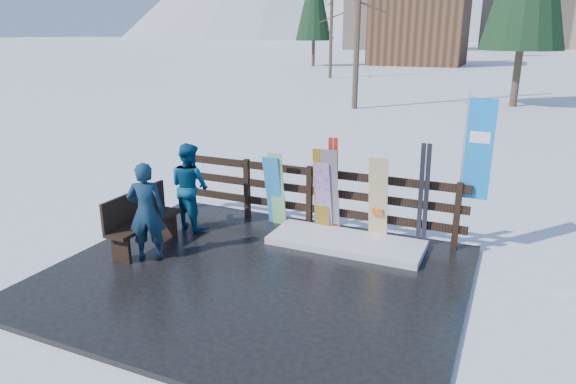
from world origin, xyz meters
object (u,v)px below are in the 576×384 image
at_px(snowboard_0, 273,191).
at_px(snowboard_1, 277,190).
at_px(person_front, 146,212).
at_px(person_back, 190,186).
at_px(snowboard_2, 321,191).
at_px(bench, 141,218).
at_px(snowboard_5, 378,200).
at_px(snowboard_3, 323,198).
at_px(rental_flag, 475,156).
at_px(snowboard_4, 331,192).

xyz_separation_m(snowboard_0, snowboard_1, (0.08, -0.00, 0.04)).
xyz_separation_m(person_front, person_back, (-0.16, 1.41, 0.01)).
height_order(snowboard_1, snowboard_2, snowboard_2).
xyz_separation_m(snowboard_0, person_back, (-1.32, -0.74, 0.13)).
distance_m(snowboard_0, person_front, 2.44).
relative_size(snowboard_2, person_front, 1.00).
bearing_deg(bench, snowboard_5, 27.61).
xyz_separation_m(snowboard_3, person_front, (-2.14, -2.14, 0.12)).
xyz_separation_m(bench, snowboard_1, (1.63, 1.84, 0.19)).
height_order(snowboard_5, rental_flag, rental_flag).
height_order(snowboard_2, snowboard_4, snowboard_4).
height_order(snowboard_0, person_back, person_back).
relative_size(snowboard_1, rental_flag, 0.55).
relative_size(person_front, person_back, 0.99).
distance_m(snowboard_1, person_front, 2.48).
xyz_separation_m(snowboard_5, person_front, (-3.12, -2.14, 0.03)).
relative_size(snowboard_2, rental_flag, 0.60).
height_order(snowboard_3, rental_flag, rental_flag).
bearing_deg(snowboard_3, snowboard_1, -180.00).
distance_m(snowboard_1, snowboard_2, 0.86).
bearing_deg(snowboard_3, snowboard_5, -0.00).
height_order(snowboard_0, snowboard_4, snowboard_4).
distance_m(bench, rental_flag, 5.48).
distance_m(bench, person_back, 1.15).
relative_size(snowboard_3, snowboard_5, 0.89).
xyz_separation_m(snowboard_4, person_back, (-2.44, -0.74, 0.01)).
bearing_deg(snowboard_3, snowboard_0, -180.00).
bearing_deg(snowboard_1, snowboard_2, 0.00).
bearing_deg(snowboard_2, person_back, -161.93).
bearing_deg(snowboard_3, rental_flag, 6.38).
height_order(snowboard_2, snowboard_3, snowboard_2).
relative_size(bench, snowboard_2, 0.96).
bearing_deg(snowboard_4, person_front, -136.67).
xyz_separation_m(snowboard_3, snowboard_5, (0.98, -0.00, 0.09)).
relative_size(snowboard_4, snowboard_5, 1.06).
bearing_deg(snowboard_1, snowboard_0, 180.00).
bearing_deg(person_front, snowboard_0, -146.19).
bearing_deg(snowboard_0, snowboard_2, 0.00).
distance_m(snowboard_2, person_back, 2.38).
xyz_separation_m(snowboard_1, person_back, (-1.40, -0.74, 0.09)).
bearing_deg(rental_flag, person_front, -152.06).
bearing_deg(person_front, snowboard_2, -162.15).
bearing_deg(rental_flag, snowboard_1, -175.34).
xyz_separation_m(snowboard_2, person_front, (-2.10, -2.14, 0.01)).
bearing_deg(snowboard_1, person_front, -120.01).
distance_m(bench, snowboard_4, 3.25).
bearing_deg(snowboard_4, snowboard_5, 0.00).
bearing_deg(snowboard_2, snowboard_3, 0.00).
height_order(snowboard_1, person_back, person_back).
distance_m(snowboard_2, snowboard_4, 0.17).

